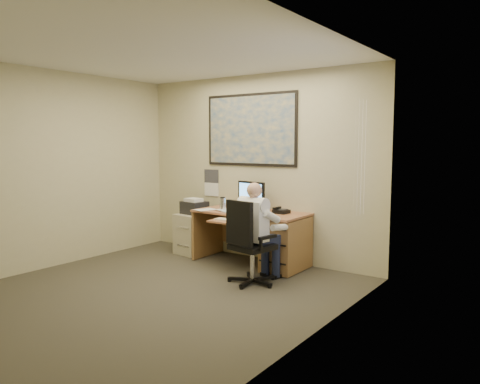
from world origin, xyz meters
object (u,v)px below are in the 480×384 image
Objects in this scene: person at (254,233)px; office_chair at (251,260)px; filing_cabinet at (195,230)px; desk at (272,235)px.

office_chair is at bearing -75.74° from person.
desk is at bearing 6.61° from filing_cabinet.
desk is at bearing 112.55° from person.
office_chair is (1.62, -0.84, -0.07)m from filing_cabinet.
person is (0.20, -0.74, 0.17)m from desk.
office_chair is (0.21, -0.82, -0.14)m from desk.
office_chair reaches higher than filing_cabinet.
desk is 1.55× the size of office_chair.
filing_cabinet is 0.70× the size of person.
person is (-0.01, 0.08, 0.32)m from office_chair.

